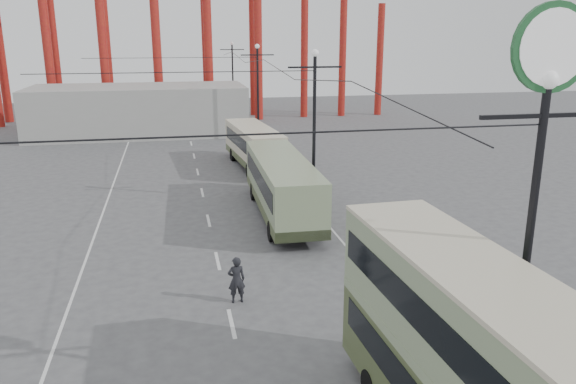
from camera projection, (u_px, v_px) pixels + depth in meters
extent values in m
cube|color=silver|center=(205.00, 205.00, 34.46)|extent=(0.15, 82.00, 0.01)
cube|color=silver|center=(303.00, 195.00, 36.66)|extent=(0.12, 120.00, 0.01)
cube|color=silver|center=(105.00, 207.00, 34.22)|extent=(0.12, 120.00, 0.01)
cylinder|color=black|center=(525.00, 270.00, 13.80)|extent=(0.20, 0.20, 9.00)
cube|color=black|center=(544.00, 116.00, 12.78)|extent=(3.20, 0.10, 0.10)
sphere|color=white|center=(549.00, 80.00, 12.56)|extent=(0.44, 0.44, 0.44)
cylinder|color=#1D562A|center=(552.00, 48.00, 12.37)|extent=(2.00, 0.12, 2.00)
cylinder|color=white|center=(552.00, 48.00, 12.37)|extent=(1.70, 0.16, 1.70)
cylinder|color=black|center=(314.00, 132.00, 33.60)|extent=(0.20, 0.20, 9.00)
cylinder|color=black|center=(313.00, 200.00, 34.74)|extent=(0.44, 0.44, 0.50)
cube|color=black|center=(315.00, 67.00, 32.58)|extent=(3.20, 0.10, 0.10)
sphere|color=white|center=(315.00, 53.00, 32.37)|extent=(0.44, 0.44, 0.44)
cylinder|color=black|center=(258.00, 95.00, 54.35)|extent=(0.20, 0.20, 9.00)
cylinder|color=black|center=(259.00, 139.00, 55.49)|extent=(0.44, 0.44, 0.50)
cube|color=black|center=(257.00, 55.00, 53.33)|extent=(3.20, 0.10, 0.10)
sphere|color=white|center=(257.00, 46.00, 53.11)|extent=(0.44, 0.44, 0.44)
cylinder|color=black|center=(233.00, 79.00, 75.10)|extent=(0.20, 0.20, 9.00)
cylinder|color=black|center=(234.00, 111.00, 76.24)|extent=(0.44, 0.44, 0.50)
cube|color=black|center=(232.00, 50.00, 74.08)|extent=(3.20, 0.10, 0.10)
sphere|color=white|center=(232.00, 43.00, 73.86)|extent=(0.44, 0.44, 0.44)
cylinder|color=maroon|center=(0.00, 45.00, 65.64)|extent=(1.00, 1.00, 18.00)
cylinder|color=maroon|center=(42.00, 3.00, 61.84)|extent=(1.00, 1.00, 27.00)
cylinder|color=maroon|center=(50.00, 5.00, 65.61)|extent=(1.00, 1.00, 27.00)
cylinder|color=maroon|center=(343.00, 28.00, 70.32)|extent=(0.90, 0.90, 22.00)
cylinder|color=maroon|center=(380.00, 60.00, 72.38)|extent=(0.90, 0.90, 14.00)
cube|color=#979793|center=(140.00, 110.00, 59.21)|extent=(22.00, 10.00, 5.00)
cube|color=gray|center=(464.00, 361.00, 12.94)|extent=(2.80, 9.82, 0.29)
cube|color=gray|center=(469.00, 313.00, 12.61)|extent=(2.78, 9.82, 2.14)
cube|color=black|center=(469.00, 309.00, 12.58)|extent=(2.80, 9.24, 0.83)
cube|color=beige|center=(473.00, 266.00, 12.31)|extent=(2.80, 9.82, 0.12)
cylinder|color=black|center=(442.00, 376.00, 16.37)|extent=(0.31, 0.98, 0.97)
cube|color=gray|center=(282.00, 184.00, 31.95)|extent=(3.01, 11.99, 2.60)
cube|color=black|center=(282.00, 177.00, 31.83)|extent=(3.02, 10.69, 1.03)
cube|color=#404927|center=(282.00, 202.00, 32.22)|extent=(3.04, 11.99, 0.54)
cube|color=gray|center=(282.00, 160.00, 31.57)|extent=(3.03, 11.99, 0.17)
cylinder|color=black|center=(254.00, 193.00, 35.28)|extent=(0.33, 1.09, 1.08)
cylinder|color=black|center=(292.00, 191.00, 35.70)|extent=(0.33, 1.09, 1.08)
cylinder|color=black|center=(271.00, 230.00, 28.50)|extent=(0.33, 1.09, 1.08)
cylinder|color=black|center=(318.00, 227.00, 28.93)|extent=(0.33, 1.09, 1.08)
cube|color=beige|center=(254.00, 145.00, 44.01)|extent=(3.42, 10.45, 2.46)
cube|color=black|center=(254.00, 140.00, 43.90)|extent=(3.36, 9.22, 0.98)
cube|color=#404927|center=(254.00, 157.00, 44.27)|extent=(3.45, 10.45, 0.51)
cube|color=beige|center=(254.00, 128.00, 43.66)|extent=(3.44, 10.45, 0.16)
cylinder|color=black|center=(233.00, 155.00, 46.50)|extent=(0.37, 1.05, 1.03)
cylinder|color=black|center=(260.00, 153.00, 47.14)|extent=(0.37, 1.05, 1.03)
cylinder|color=black|center=(248.00, 170.00, 41.19)|extent=(0.37, 1.05, 1.03)
cylinder|color=black|center=(279.00, 168.00, 41.83)|extent=(0.37, 1.05, 1.03)
imported|color=black|center=(236.00, 280.00, 21.72)|extent=(0.72, 0.50, 1.88)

